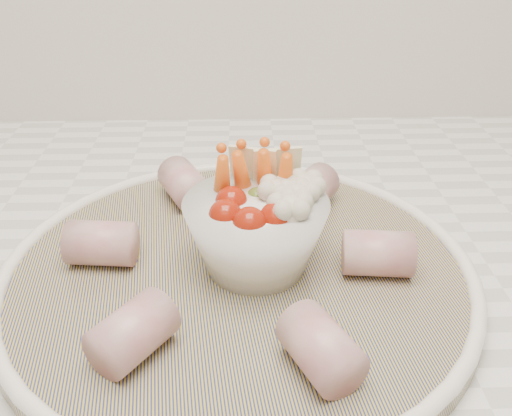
{
  "coord_description": "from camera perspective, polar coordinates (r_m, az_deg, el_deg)",
  "views": [
    {
      "loc": [
        0.07,
        1.0,
        1.21
      ],
      "look_at": [
        0.08,
        1.38,
        0.99
      ],
      "focal_mm": 40.0,
      "sensor_mm": 36.0,
      "label": 1
    }
  ],
  "objects": [
    {
      "name": "serving_platter",
      "position": [
        0.47,
        -1.79,
        -6.31
      ],
      "size": [
        0.43,
        0.43,
        0.02
      ],
      "color": "navy",
      "rests_on": "kitchen_counter"
    },
    {
      "name": "veggie_bowl",
      "position": [
        0.45,
        0.25,
        -1.85
      ],
      "size": [
        0.11,
        0.11,
        0.09
      ],
      "color": "white",
      "rests_on": "serving_platter"
    },
    {
      "name": "cured_meat_rolls",
      "position": [
        0.46,
        -1.84,
        -4.03
      ],
      "size": [
        0.28,
        0.29,
        0.04
      ],
      "color": "#AA4D59",
      "rests_on": "serving_platter"
    }
  ]
}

